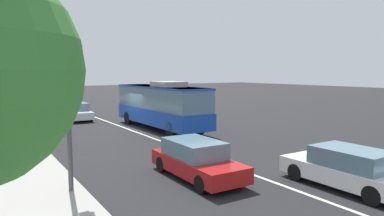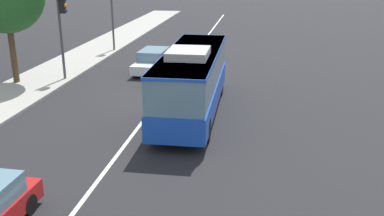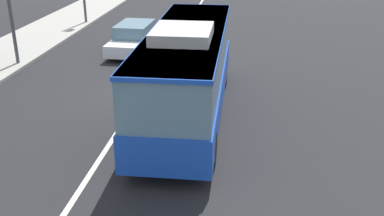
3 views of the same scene
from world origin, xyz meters
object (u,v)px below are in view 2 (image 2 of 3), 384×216
(transit_bus, at_px, (192,78))
(traffic_light_mid_block, at_px, (114,7))
(sedan_white_ahead, at_px, (153,61))
(traffic_light_far_corner, at_px, (62,24))

(transit_bus, distance_m, traffic_light_mid_block, 16.59)
(sedan_white_ahead, height_order, traffic_light_mid_block, traffic_light_mid_block)
(transit_bus, bearing_deg, sedan_white_ahead, 25.29)
(transit_bus, relative_size, traffic_light_far_corner, 1.93)
(traffic_light_far_corner, bearing_deg, transit_bus, -32.58)
(traffic_light_mid_block, bearing_deg, sedan_white_ahead, -48.60)
(transit_bus, relative_size, sedan_white_ahead, 2.20)
(transit_bus, distance_m, sedan_white_ahead, 9.04)
(sedan_white_ahead, distance_m, traffic_light_mid_block, 8.11)
(transit_bus, xyz_separation_m, traffic_light_mid_block, (14.06, 8.62, 1.75))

